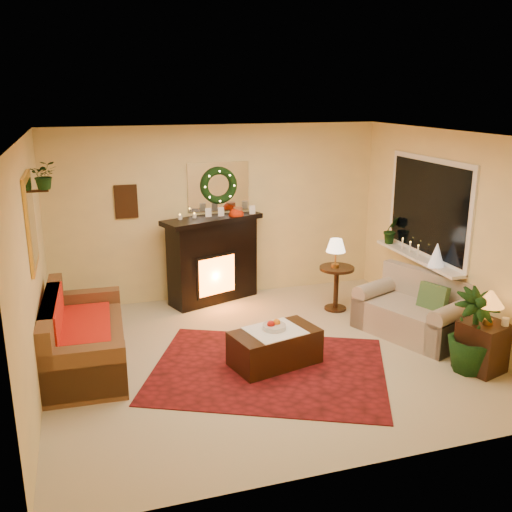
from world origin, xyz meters
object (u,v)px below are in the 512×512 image
object	(u,v)px
coffee_table	(275,348)
sofa	(85,329)
loveseat	(413,304)
end_table_square	(483,347)
side_table_round	(336,288)
fireplace	(213,265)

from	to	relation	value
coffee_table	sofa	bearing A→B (deg)	148.08
loveseat	end_table_square	world-z (taller)	loveseat
loveseat	coffee_table	world-z (taller)	loveseat
sofa	side_table_round	distance (m)	3.57
side_table_round	fireplace	bearing A→B (deg)	150.46
fireplace	coffee_table	size ratio (longest dim) A/B	1.34
loveseat	coffee_table	xyz separation A→B (m)	(-1.97, -0.27, -0.21)
side_table_round	end_table_square	distance (m)	2.33
fireplace	sofa	bearing A→B (deg)	-159.17
end_table_square	coffee_table	xyz separation A→B (m)	(-2.22, 0.80, -0.06)
fireplace	end_table_square	distance (m)	3.94
fireplace	loveseat	size ratio (longest dim) A/B	0.97
fireplace	end_table_square	size ratio (longest dim) A/B	2.35
side_table_round	coffee_table	world-z (taller)	side_table_round
coffee_table	side_table_round	bearing A→B (deg)	30.31
loveseat	side_table_round	bearing A→B (deg)	94.11
loveseat	side_table_round	xyz separation A→B (m)	(-0.56, 1.11, -0.09)
end_table_square	coffee_table	bearing A→B (deg)	160.07
end_table_square	sofa	bearing A→B (deg)	161.08
end_table_square	coffee_table	distance (m)	2.36
end_table_square	fireplace	bearing A→B (deg)	127.91
fireplace	coffee_table	distance (m)	2.33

